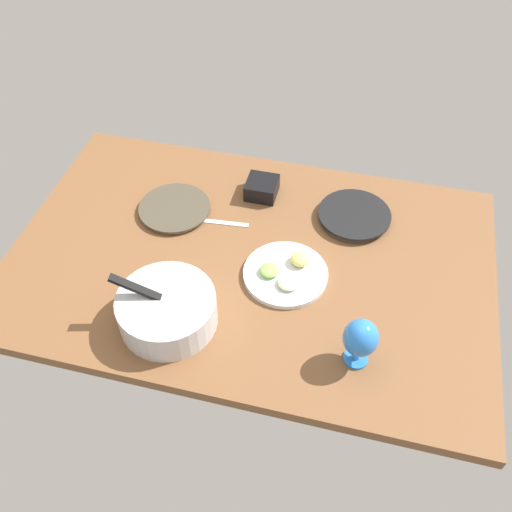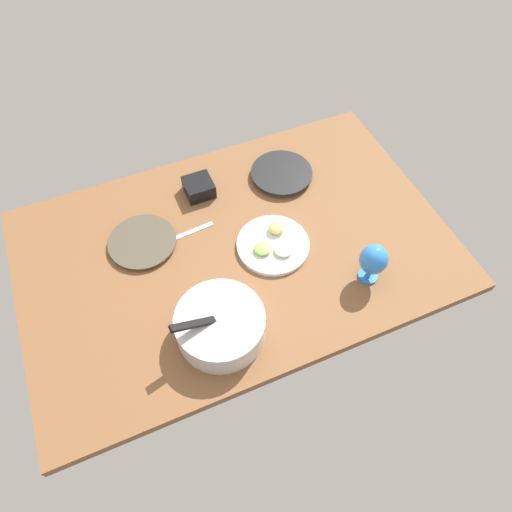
{
  "view_description": "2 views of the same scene",
  "coord_description": "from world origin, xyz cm",
  "px_view_note": "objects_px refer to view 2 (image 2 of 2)",
  "views": [
    {
      "loc": [
        -32.02,
        120.94,
        140.18
      ],
      "look_at": [
        -2.77,
        2.62,
        4.14
      ],
      "focal_mm": 39.47,
      "sensor_mm": 36.0,
      "label": 1
    },
    {
      "loc": [
        33.29,
        98.05,
        144.82
      ],
      "look_at": [
        -4.43,
        9.39,
        4.14
      ],
      "focal_mm": 33.03,
      "sensor_mm": 36.0,
      "label": 2
    }
  ],
  "objects_px": {
    "dinner_plate_left": "(281,174)",
    "dinner_plate_right": "(142,242)",
    "fruit_platter": "(273,244)",
    "square_bowl_black": "(199,187)",
    "hurricane_glass_blue": "(373,260)",
    "mixing_bowl": "(220,325)"
  },
  "relations": [
    {
      "from": "dinner_plate_left",
      "to": "dinner_plate_right",
      "type": "distance_m",
      "value": 0.64
    },
    {
      "from": "dinner_plate_left",
      "to": "fruit_platter",
      "type": "relative_size",
      "value": 0.94
    },
    {
      "from": "dinner_plate_left",
      "to": "square_bowl_black",
      "type": "distance_m",
      "value": 0.35
    },
    {
      "from": "hurricane_glass_blue",
      "to": "dinner_plate_right",
      "type": "bearing_deg",
      "value": -33.0
    },
    {
      "from": "dinner_plate_left",
      "to": "hurricane_glass_blue",
      "type": "height_order",
      "value": "hurricane_glass_blue"
    },
    {
      "from": "mixing_bowl",
      "to": "square_bowl_black",
      "type": "bearing_deg",
      "value": -102.61
    },
    {
      "from": "dinner_plate_right",
      "to": "mixing_bowl",
      "type": "relative_size",
      "value": 0.84
    },
    {
      "from": "dinner_plate_left",
      "to": "square_bowl_black",
      "type": "xyz_separation_m",
      "value": [
        0.35,
        -0.05,
        0.02
      ]
    },
    {
      "from": "dinner_plate_right",
      "to": "mixing_bowl",
      "type": "distance_m",
      "value": 0.49
    },
    {
      "from": "square_bowl_black",
      "to": "hurricane_glass_blue",
      "type": "bearing_deg",
      "value": 124.36
    },
    {
      "from": "hurricane_glass_blue",
      "to": "fruit_platter",
      "type": "bearing_deg",
      "value": -44.92
    },
    {
      "from": "fruit_platter",
      "to": "dinner_plate_right",
      "type": "bearing_deg",
      "value": -24.22
    },
    {
      "from": "dinner_plate_left",
      "to": "square_bowl_black",
      "type": "relative_size",
      "value": 2.3
    },
    {
      "from": "fruit_platter",
      "to": "hurricane_glass_blue",
      "type": "xyz_separation_m",
      "value": [
        -0.26,
        0.26,
        0.09
      ]
    },
    {
      "from": "dinner_plate_left",
      "to": "mixing_bowl",
      "type": "bearing_deg",
      "value": 49.71
    },
    {
      "from": "square_bowl_black",
      "to": "dinner_plate_right",
      "type": "bearing_deg",
      "value": 29.81
    },
    {
      "from": "dinner_plate_right",
      "to": "hurricane_glass_blue",
      "type": "distance_m",
      "value": 0.85
    },
    {
      "from": "dinner_plate_left",
      "to": "dinner_plate_right",
      "type": "relative_size",
      "value": 1.0
    },
    {
      "from": "mixing_bowl",
      "to": "dinner_plate_right",
      "type": "bearing_deg",
      "value": -72.67
    },
    {
      "from": "dinner_plate_left",
      "to": "dinner_plate_right",
      "type": "bearing_deg",
      "value": 10.2
    },
    {
      "from": "hurricane_glass_blue",
      "to": "mixing_bowl",
      "type": "bearing_deg",
      "value": 0.05
    },
    {
      "from": "hurricane_glass_blue",
      "to": "square_bowl_black",
      "type": "height_order",
      "value": "hurricane_glass_blue"
    }
  ]
}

